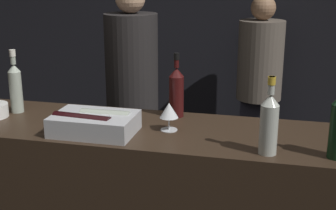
% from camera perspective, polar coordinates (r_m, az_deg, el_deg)
% --- Properties ---
extents(wall_back_chalkboard, '(6.40, 0.06, 2.80)m').
position_cam_1_polar(wall_back_chalkboard, '(4.52, 6.91, 10.60)').
color(wall_back_chalkboard, black).
rests_on(wall_back_chalkboard, ground_plane).
extents(ice_bin_with_bottles, '(0.40, 0.27, 0.11)m').
position_cam_1_polar(ice_bin_with_bottles, '(2.34, -8.99, -2.15)').
color(ice_bin_with_bottles, '#B7BABF').
rests_on(ice_bin_with_bottles, bar_counter).
extents(wine_glass, '(0.10, 0.10, 0.14)m').
position_cam_1_polar(wine_glass, '(2.34, 0.12, -0.75)').
color(wine_glass, silver).
rests_on(wine_glass, bar_counter).
extents(rose_wine_bottle, '(0.08, 0.08, 0.35)m').
position_cam_1_polar(rose_wine_bottle, '(2.08, 12.22, -2.06)').
color(rose_wine_bottle, '#B2B7AD').
rests_on(rose_wine_bottle, bar_counter).
extents(white_wine_bottle, '(0.07, 0.07, 0.36)m').
position_cam_1_polar(white_wine_bottle, '(2.76, -18.10, 2.22)').
color(white_wine_bottle, '#9EA899').
rests_on(white_wine_bottle, bar_counter).
extents(red_wine_bottle_black_foil, '(0.08, 0.08, 0.35)m').
position_cam_1_polar(red_wine_bottle_black_foil, '(2.55, 0.92, 1.75)').
color(red_wine_bottle_black_foil, '#380F0F').
rests_on(red_wine_bottle_black_foil, bar_counter).
extents(person_in_hoodie, '(0.38, 0.38, 1.75)m').
position_cam_1_polar(person_in_hoodie, '(3.44, -4.38, 1.59)').
color(person_in_hoodie, black).
rests_on(person_in_hoodie, ground_plane).
extents(person_blond_tee, '(0.39, 0.39, 1.63)m').
position_cam_1_polar(person_blond_tee, '(4.18, 11.05, 2.95)').
color(person_blond_tee, black).
rests_on(person_blond_tee, ground_plane).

